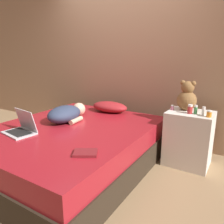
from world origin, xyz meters
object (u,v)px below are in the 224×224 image
(pillow, at_px, (110,107))
(bottle_orange, at_px, (209,114))
(book, at_px, (85,153))
(bottle_red, at_px, (190,109))
(teddy_bear, at_px, (187,97))
(bottle_pink, at_px, (172,108))
(bottle_green, at_px, (196,110))
(person_lying, at_px, (67,113))
(bottle_white, at_px, (204,111))
(laptop, at_px, (22,128))

(pillow, height_order, bottle_orange, bottle_orange)
(book, bearing_deg, bottle_red, 64.61)
(bottle_orange, bearing_deg, teddy_bear, 146.36)
(bottle_pink, bearing_deg, teddy_bear, 31.91)
(pillow, bearing_deg, bottle_green, -4.36)
(person_lying, xyz_separation_m, bottle_green, (1.45, 0.59, 0.11))
(bottle_white, height_order, book, bottle_white)
(bottle_orange, bearing_deg, person_lying, -161.87)
(bottle_orange, bearing_deg, laptop, -146.76)
(teddy_bear, bearing_deg, bottle_orange, -33.64)
(book, bearing_deg, pillow, 113.98)
(bottle_red, distance_m, book, 1.37)
(bottle_pink, xyz_separation_m, book, (-0.36, -1.28, -0.18))
(teddy_bear, bearing_deg, bottle_white, -33.68)
(bottle_white, distance_m, bottle_orange, 0.08)
(person_lying, xyz_separation_m, book, (0.81, -0.65, -0.09))
(teddy_bear, bearing_deg, bottle_pink, -148.09)
(bottle_red, relative_size, bottle_green, 1.03)
(bottle_pink, height_order, book, bottle_pink)
(teddy_bear, xyz_separation_m, bottle_white, (0.23, -0.15, -0.11))
(pillow, relative_size, teddy_bear, 1.53)
(pillow, relative_size, bottle_white, 5.61)
(laptop, xyz_separation_m, bottle_pink, (1.27, 1.23, 0.14))
(bottle_white, height_order, bottle_green, bottle_green)
(pillow, distance_m, bottle_orange, 1.40)
(bottle_green, xyz_separation_m, book, (-0.64, -1.24, -0.20))
(laptop, distance_m, bottle_green, 1.96)
(bottle_green, bearing_deg, bottle_pink, 170.65)
(teddy_bear, distance_m, bottle_orange, 0.37)
(bottle_white, bearing_deg, bottle_orange, -33.52)
(teddy_bear, xyz_separation_m, bottle_orange, (0.29, -0.20, -0.12))
(pillow, height_order, person_lying, person_lying)
(bottle_orange, bearing_deg, pillow, 173.67)
(person_lying, distance_m, bottle_green, 1.57)
(person_lying, height_order, bottle_red, bottle_red)
(teddy_bear, height_order, bottle_red, teddy_bear)
(laptop, bearing_deg, bottle_white, 43.66)
(bottle_pink, bearing_deg, bottle_white, -9.59)
(person_lying, relative_size, bottle_orange, 9.00)
(bottle_pink, distance_m, bottle_red, 0.23)
(bottle_red, xyz_separation_m, bottle_white, (0.15, -0.00, -0.00))
(pillow, distance_m, teddy_bear, 1.12)
(bottle_pink, distance_m, bottle_white, 0.38)
(bottle_pink, bearing_deg, laptop, -136.05)
(pillow, xyz_separation_m, bottle_orange, (1.38, -0.15, 0.12))
(bottle_red, bearing_deg, bottle_white, -0.26)
(pillow, relative_size, person_lying, 0.81)
(bottle_orange, bearing_deg, bottle_white, 146.48)
(pillow, distance_m, bottle_white, 1.33)
(bottle_white, xyz_separation_m, book, (-0.73, -1.22, -0.20))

